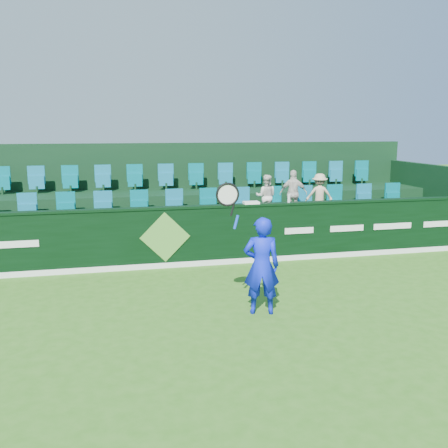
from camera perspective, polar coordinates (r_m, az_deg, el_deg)
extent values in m
plane|color=#306A19|center=(7.46, -3.25, -13.13)|extent=(60.00, 60.00, 0.00)
cube|color=black|center=(11.04, -6.81, -1.63)|extent=(16.00, 0.20, 1.30)
cube|color=black|center=(10.91, -6.89, 1.83)|extent=(16.00, 0.24, 0.05)
cube|color=white|center=(11.07, -6.68, -4.73)|extent=(16.00, 0.02, 0.12)
cube|color=#559536|center=(10.91, -6.75, -1.50)|extent=(1.10, 0.02, 1.10)
cube|color=white|center=(11.04, -22.97, -2.17)|extent=(1.00, 0.01, 0.14)
cube|color=white|center=(11.65, 8.59, -0.75)|extent=(0.70, 0.01, 0.14)
cube|color=white|center=(12.14, 13.87, -0.48)|extent=(0.85, 0.01, 0.14)
cube|color=white|center=(12.72, 18.70, -0.23)|extent=(1.00, 0.01, 0.14)
cube|color=white|center=(13.38, 23.09, 0.00)|extent=(0.70, 0.01, 0.14)
cube|color=black|center=(12.16, -7.35, -1.67)|extent=(16.00, 2.00, 0.80)
cube|color=black|center=(13.97, -8.15, 1.00)|extent=(16.00, 1.80, 1.30)
cube|color=black|center=(14.86, -8.55, 4.12)|extent=(16.00, 0.20, 2.60)
cube|color=black|center=(15.72, 22.24, 2.69)|extent=(0.20, 4.00, 2.00)
cube|color=#116C8C|center=(12.42, -7.61, 1.88)|extent=(13.50, 0.50, 0.60)
cube|color=#116C8C|center=(14.13, -8.36, 5.00)|extent=(13.50, 0.50, 0.60)
imported|color=#0D1EE0|center=(8.23, 4.31, -4.78)|extent=(0.66, 0.51, 1.63)
cylinder|color=#143FBF|center=(7.84, 1.40, 0.22)|extent=(0.10, 0.04, 0.22)
cylinder|color=black|center=(7.79, 0.98, 1.65)|extent=(0.08, 0.03, 0.20)
torus|color=black|center=(7.73, 0.41, 3.38)|extent=(0.46, 0.04, 0.46)
cylinder|color=silver|center=(7.73, 0.41, 3.38)|extent=(0.38, 0.01, 0.38)
imported|color=silver|center=(12.55, 4.83, 3.15)|extent=(0.64, 0.58, 1.09)
imported|color=beige|center=(12.78, 7.93, 3.46)|extent=(0.75, 0.47, 1.19)
imported|color=#C6B28B|center=(13.05, 10.83, 3.30)|extent=(0.78, 0.57, 1.09)
cube|color=white|center=(11.27, 3.11, 2.46)|extent=(0.35, 0.23, 0.05)
cylinder|color=silver|center=(11.54, 7.43, 2.95)|extent=(0.06, 0.06, 0.20)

